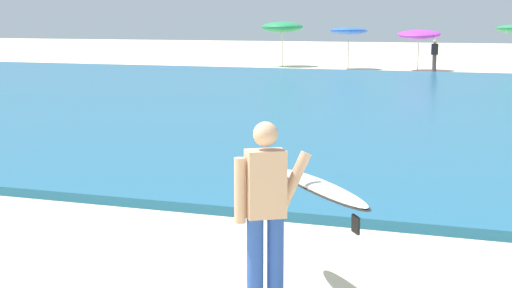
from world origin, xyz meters
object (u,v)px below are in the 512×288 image
at_px(surfer_with_board, 290,200).
at_px(beachgoer_near_row_left, 435,55).
at_px(beach_umbrella_1, 349,31).
at_px(beach_umbrella_2, 419,34).
at_px(beach_umbrella_0, 282,27).

xyz_separation_m(surfer_with_board, beachgoer_near_row_left, (-2.96, 32.67, -0.18)).
height_order(surfer_with_board, beachgoer_near_row_left, surfer_with_board).
bearing_deg(beach_umbrella_1, beachgoer_near_row_left, -10.01).
bearing_deg(surfer_with_board, beachgoer_near_row_left, 95.18).
relative_size(beach_umbrella_2, beachgoer_near_row_left, 1.40).
distance_m(surfer_with_board, beach_umbrella_0, 36.36).
distance_m(beach_umbrella_1, beachgoer_near_row_left, 4.69).
bearing_deg(beach_umbrella_1, surfer_with_board, -77.45).
bearing_deg(beach_umbrella_0, beach_umbrella_2, -7.07).
relative_size(beach_umbrella_0, beach_umbrella_1, 1.11).
height_order(beach_umbrella_1, beachgoer_near_row_left, beach_umbrella_1).
distance_m(surfer_with_board, beachgoer_near_row_left, 32.81).
xyz_separation_m(surfer_with_board, beach_umbrella_0, (-11.38, 34.51, 1.10)).
xyz_separation_m(beach_umbrella_0, beachgoer_near_row_left, (8.42, -1.84, -1.28)).
bearing_deg(beach_umbrella_0, beach_umbrella_1, -14.91).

